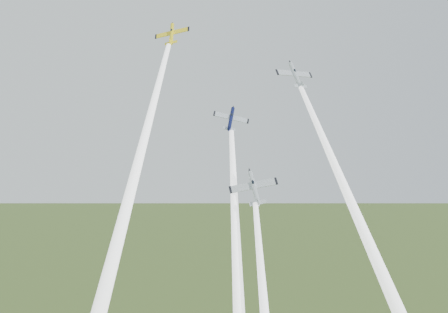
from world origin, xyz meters
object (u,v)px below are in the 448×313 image
Objects in this scene: plane_silver_right at (295,75)px; plane_silver_low at (254,188)px; plane_navy at (231,119)px; plane_yellow at (172,34)px.

plane_silver_right is 26.48m from plane_silver_low.
plane_navy is 0.88× the size of plane_silver_right.
plane_navy is 18.98m from plane_silver_low.
plane_silver_low is at bearing -27.37° from plane_yellow.
plane_navy is at bearing 149.17° from plane_silver_right.
plane_yellow is 0.89× the size of plane_silver_right.
plane_yellow is 0.84× the size of plane_silver_low.
plane_yellow is at bearing 135.82° from plane_silver_low.
plane_yellow is 36.78m from plane_silver_low.
plane_silver_low is at bearing -152.68° from plane_silver_right.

